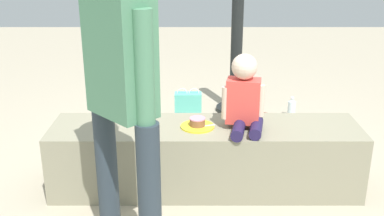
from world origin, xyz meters
TOP-DOWN VIEW (x-y plane):
  - ground_plane at (0.00, 0.00)m, footprint 12.00×12.00m
  - concrete_ledge at (0.00, 0.00)m, footprint 2.02×0.48m
  - child_seated at (0.24, -0.04)m, footprint 0.28×0.33m
  - adult_standing at (-0.43, -0.66)m, footprint 0.38×0.38m
  - cake_plate at (-0.05, -0.02)m, footprint 0.22×0.22m
  - gift_bag at (-0.12, 1.20)m, footprint 0.24×0.11m
  - railing_post at (0.33, 1.48)m, footprint 0.36×0.36m
  - water_bottle_near_gift at (0.85, 1.30)m, footprint 0.07×0.07m
  - party_cup_red at (0.29, 0.88)m, footprint 0.08×0.08m
  - cake_box_white at (0.11, 0.46)m, footprint 0.32×0.35m
  - handbag_black_leather at (-0.58, 0.77)m, footprint 0.27×0.11m
  - handbag_brown_canvas at (0.48, 0.67)m, footprint 0.29×0.13m

SIDE VIEW (x-z plane):
  - ground_plane at x=0.00m, z-range 0.00..0.00m
  - party_cup_red at x=0.29m, z-range 0.00..0.12m
  - cake_box_white at x=0.11m, z-range 0.00..0.13m
  - water_bottle_near_gift at x=0.85m, z-range -0.01..0.19m
  - handbag_brown_canvas at x=0.48m, z-range -0.05..0.24m
  - handbag_black_leather at x=-0.58m, z-range -0.04..0.29m
  - gift_bag at x=-0.12m, z-range -0.02..0.30m
  - concrete_ledge at x=0.00m, z-range 0.00..0.45m
  - railing_post at x=0.33m, z-range -0.14..1.04m
  - cake_plate at x=-0.05m, z-range 0.44..0.50m
  - child_seated at x=0.24m, z-range 0.42..0.90m
  - adult_standing at x=-0.43m, z-range 0.17..1.81m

